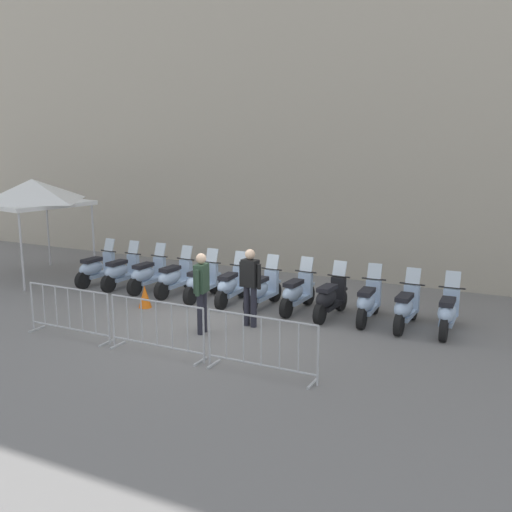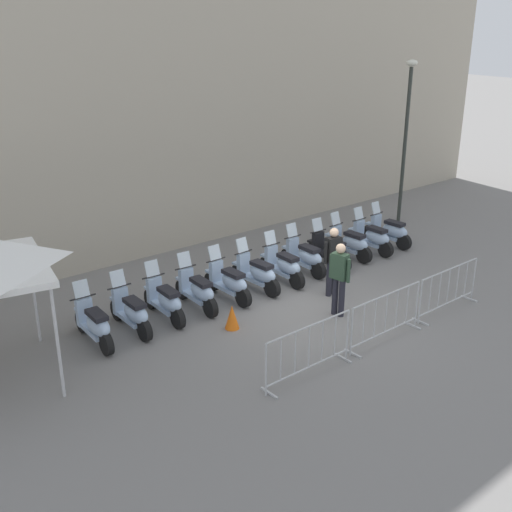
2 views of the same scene
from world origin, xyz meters
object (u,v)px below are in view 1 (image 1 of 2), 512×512
at_px(motorcycle_7, 296,293).
at_px(barrier_segment_2, 261,346).
at_px(canopy_tent, 33,193).
at_px(officer_near_row_end, 202,288).
at_px(motorcycle_1, 121,272).
at_px(barrier_segment_0, 69,313).
at_px(motorcycle_5, 231,286).
at_px(motorcycle_10, 406,308).
at_px(motorcycle_8, 330,299).
at_px(motorcycle_6, 262,290).
at_px(officer_mid_plaza, 250,283).
at_px(motorcycle_3, 174,278).
at_px(traffic_cone, 145,297).
at_px(motorcycle_2, 148,275).
at_px(motorcycle_11, 448,313).
at_px(motorcycle_0, 96,269).
at_px(motorcycle_4, 201,282).
at_px(barrier_segment_1, 157,328).
at_px(motorcycle_9, 368,302).

distance_m(motorcycle_7, barrier_segment_2, 3.89).
bearing_deg(canopy_tent, officer_near_row_end, -6.21).
distance_m(motorcycle_1, barrier_segment_0, 4.08).
height_order(motorcycle_5, barrier_segment_0, motorcycle_5).
distance_m(motorcycle_10, barrier_segment_0, 7.15).
height_order(motorcycle_10, canopy_tent, canopy_tent).
distance_m(motorcycle_5, motorcycle_8, 2.59).
height_order(barrier_segment_0, officer_near_row_end, officer_near_row_end).
xyz_separation_m(motorcycle_6, officer_mid_plaza, (0.63, -1.25, 0.53)).
xyz_separation_m(motorcycle_3, traffic_cone, (0.26, -1.27, -0.18)).
height_order(motorcycle_1, motorcycle_2, same).
xyz_separation_m(motorcycle_11, officer_mid_plaza, (-3.61, -2.16, 0.53)).
distance_m(motorcycle_0, motorcycle_3, 2.60).
bearing_deg(motorcycle_2, motorcycle_6, 9.56).
bearing_deg(motorcycle_10, barrier_segment_0, -137.88).
height_order(motorcycle_1, motorcycle_5, same).
height_order(motorcycle_6, officer_mid_plaza, officer_mid_plaza).
height_order(motorcycle_1, motorcycle_4, same).
distance_m(motorcycle_2, officer_mid_plaza, 4.14).
height_order(motorcycle_1, officer_near_row_end, officer_near_row_end).
bearing_deg(motorcycle_5, traffic_cone, -133.49).
distance_m(motorcycle_1, motorcycle_6, 4.33).
bearing_deg(barrier_segment_1, officer_near_row_end, 96.50).
relative_size(motorcycle_10, canopy_tent, 0.59).
bearing_deg(motorcycle_2, motorcycle_7, 11.35).
bearing_deg(motorcycle_7, motorcycle_0, -168.16).
xyz_separation_m(motorcycle_0, motorcycle_7, (5.94, 1.24, 0.00)).
relative_size(motorcycle_7, motorcycle_11, 1.01).
distance_m(motorcycle_4, motorcycle_10, 5.20).
distance_m(motorcycle_6, motorcycle_9, 2.61).
distance_m(barrier_segment_2, officer_near_row_end, 2.60).
bearing_deg(motorcycle_9, barrier_segment_2, -91.21).
bearing_deg(motorcycle_3, motorcycle_1, -167.78).
relative_size(motorcycle_3, barrier_segment_0, 0.82).
xyz_separation_m(motorcycle_11, barrier_segment_1, (-3.97, -4.60, 0.07)).
bearing_deg(barrier_segment_2, motorcycle_10, 76.58).
distance_m(motorcycle_0, motorcycle_1, 0.87).
bearing_deg(motorcycle_10, traffic_cone, -157.43).
xyz_separation_m(motorcycle_0, motorcycle_11, (9.35, 1.88, 0.00)).
relative_size(motorcycle_7, barrier_segment_0, 0.82).
relative_size(motorcycle_2, motorcycle_8, 1.00).
distance_m(motorcycle_3, motorcycle_11, 6.94).
bearing_deg(motorcycle_6, motorcycle_10, 11.48).
relative_size(motorcycle_2, traffic_cone, 3.13).
bearing_deg(motorcycle_3, officer_near_row_end, -34.22).
relative_size(motorcycle_10, barrier_segment_2, 0.82).
bearing_deg(motorcycle_3, motorcycle_5, 8.97).
xyz_separation_m(motorcycle_3, motorcycle_9, (5.11, 1.02, 0.00)).
relative_size(motorcycle_0, motorcycle_9, 1.01).
bearing_deg(motorcycle_3, barrier_segment_1, -48.96).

